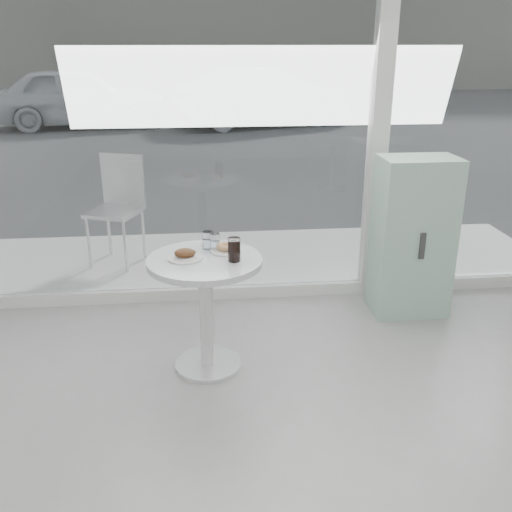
{
  "coord_description": "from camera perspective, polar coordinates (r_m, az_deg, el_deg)",
  "views": [
    {
      "loc": [
        -0.51,
        -1.41,
        2.03
      ],
      "look_at": [
        -0.2,
        1.7,
        0.85
      ],
      "focal_mm": 40.0,
      "sensor_mm": 36.0,
      "label": 1
    }
  ],
  "objects": [
    {
      "name": "water_tumbler_b",
      "position": [
        3.67,
        -4.15,
        1.36
      ],
      "size": [
        0.07,
        0.07,
        0.11
      ],
      "color": "white",
      "rests_on": "main_table"
    },
    {
      "name": "plate_fritter",
      "position": [
        3.54,
        -7.06,
        0.11
      ],
      "size": [
        0.21,
        0.21,
        0.07
      ],
      "color": "silver",
      "rests_on": "main_table"
    },
    {
      "name": "cola_glass",
      "position": [
        3.47,
        -2.2,
        0.6
      ],
      "size": [
        0.08,
        0.08,
        0.15
      ],
      "color": "white",
      "rests_on": "main_table"
    },
    {
      "name": "main_table",
      "position": [
        3.63,
        -5.05,
        -3.49
      ],
      "size": [
        0.72,
        0.72,
        0.77
      ],
      "color": "silver",
      "rests_on": "ground"
    },
    {
      "name": "patio_deck",
      "position": [
        5.61,
        -0.12,
        -0.27
      ],
      "size": [
        5.6,
        1.6,
        0.05
      ],
      "primitive_type": "cube",
      "color": "white",
      "rests_on": "ground"
    },
    {
      "name": "water_tumbler_a",
      "position": [
        3.7,
        -4.83,
        1.5
      ],
      "size": [
        0.07,
        0.07,
        0.11
      ],
      "color": "white",
      "rests_on": "main_table"
    },
    {
      "name": "storefront",
      "position": [
        4.46,
        1.9,
        16.57
      ],
      "size": [
        5.0,
        0.14,
        3.0
      ],
      "color": "white",
      "rests_on": "ground"
    },
    {
      "name": "mint_cabinet",
      "position": [
        4.55,
        15.4,
        1.81
      ],
      "size": [
        0.57,
        0.4,
        1.24
      ],
      "rotation": [
        0.0,
        0.0,
        0.0
      ],
      "color": "#99C3AE",
      "rests_on": "ground"
    },
    {
      "name": "car_silver",
      "position": [
        14.86,
        0.62,
        15.6
      ],
      "size": [
        4.59,
        2.73,
        1.43
      ],
      "primitive_type": "imported",
      "rotation": [
        0.0,
        0.0,
        1.87
      ],
      "color": "#B0B2B8",
      "rests_on": "street"
    },
    {
      "name": "car_white",
      "position": [
        15.32,
        -17.25,
        14.96
      ],
      "size": [
        4.54,
        2.37,
        1.48
      ],
      "primitive_type": "imported",
      "rotation": [
        0.0,
        0.0,
        1.72
      ],
      "color": "silver",
      "rests_on": "street"
    },
    {
      "name": "street",
      "position": [
        17.54,
        -4.17,
        13.98
      ],
      "size": [
        40.0,
        24.0,
        0.0
      ],
      "primitive_type": "cube",
      "color": "#3D3D3D",
      "rests_on": "ground"
    },
    {
      "name": "patio_chair",
      "position": [
        5.49,
        -13.64,
        5.24
      ],
      "size": [
        0.56,
        0.56,
        1.01
      ],
      "rotation": [
        0.0,
        0.0,
        -0.38
      ],
      "color": "silver",
      "rests_on": "patio_deck"
    },
    {
      "name": "plate_donut",
      "position": [
        3.64,
        -3.06,
        0.75
      ],
      "size": [
        0.2,
        0.2,
        0.05
      ],
      "color": "silver",
      "rests_on": "main_table"
    }
  ]
}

